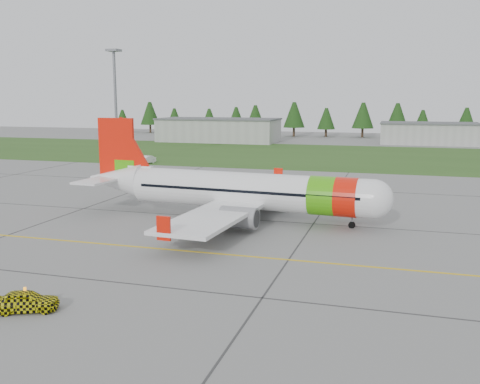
% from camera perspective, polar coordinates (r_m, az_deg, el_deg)
% --- Properties ---
extents(ground, '(320.00, 320.00, 0.00)m').
position_cam_1_polar(ground, '(36.23, -13.36, -9.33)').
color(ground, gray).
rests_on(ground, ground).
extents(aircraft, '(32.21, 29.75, 9.76)m').
position_cam_1_polar(aircraft, '(52.56, 0.13, 0.12)').
color(aircraft, white).
rests_on(aircraft, ground).
extents(follow_me_car, '(1.70, 1.81, 3.60)m').
position_cam_1_polar(follow_me_car, '(32.43, -22.03, -8.76)').
color(follow_me_car, '#FEF80E').
rests_on(follow_me_car, ground).
extents(service_van, '(1.83, 1.76, 4.48)m').
position_cam_1_polar(service_van, '(98.67, -10.08, 4.26)').
color(service_van, white).
rests_on(service_van, ground).
extents(grass_strip, '(320.00, 50.00, 0.03)m').
position_cam_1_polar(grass_strip, '(113.49, 7.60, 3.93)').
color(grass_strip, '#30561E').
rests_on(grass_strip, ground).
extents(taxi_guideline, '(120.00, 0.25, 0.02)m').
position_cam_1_polar(taxi_guideline, '(43.00, -8.06, -6.05)').
color(taxi_guideline, gold).
rests_on(taxi_guideline, ground).
extents(hangar_west, '(32.00, 14.00, 6.00)m').
position_cam_1_polar(hangar_west, '(147.61, -2.29, 6.55)').
color(hangar_west, '#A8A8A3').
rests_on(hangar_west, ground).
extents(hangar_east, '(24.00, 12.00, 5.20)m').
position_cam_1_polar(hangar_east, '(148.02, 19.50, 5.85)').
color(hangar_east, '#A8A8A3').
rests_on(hangar_east, ground).
extents(floodlight_mast, '(0.50, 0.50, 20.00)m').
position_cam_1_polar(floodlight_mast, '(100.50, -13.10, 8.70)').
color(floodlight_mast, slate).
rests_on(floodlight_mast, ground).
extents(treeline, '(160.00, 8.00, 10.00)m').
position_cam_1_polar(treeline, '(168.57, 10.63, 7.50)').
color(treeline, '#1C3F14').
rests_on(treeline, ground).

